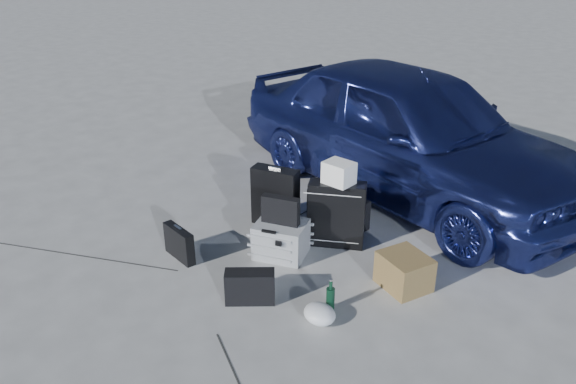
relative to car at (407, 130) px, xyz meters
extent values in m
plane|color=#ADADA8|center=(-0.42, -2.64, -0.78)|extent=(60.00, 60.00, 0.00)
imported|color=navy|center=(0.00, 0.00, 0.00)|extent=(4.93, 3.22, 1.56)
cube|color=#97999C|center=(-0.41, -2.08, -0.60)|extent=(0.56, 0.50, 0.35)
cube|color=black|center=(-0.42, -2.08, -0.29)|extent=(0.38, 0.17, 0.28)
cube|color=black|center=(-1.22, -2.68, -0.62)|extent=(0.43, 0.21, 0.33)
cube|color=black|center=(-0.82, -1.58, -0.45)|extent=(0.52, 0.25, 0.66)
cube|color=black|center=(-0.06, -1.60, -0.44)|extent=(0.60, 0.41, 0.68)
cube|color=white|center=(-0.06, -1.59, 0.01)|extent=(0.31, 0.26, 0.22)
cube|color=black|center=(-0.26, -1.19, -0.61)|extent=(0.73, 0.45, 0.34)
cube|color=white|center=(-0.25, -1.20, -0.41)|extent=(0.42, 0.32, 0.07)
cube|color=black|center=(-0.23, -1.19, -0.34)|extent=(0.31, 0.25, 0.06)
cube|color=olive|center=(0.82, -1.94, -0.62)|extent=(0.55, 0.52, 0.32)
ellipsoid|color=silver|center=(0.44, -2.79, -0.70)|extent=(0.33, 0.30, 0.16)
cube|color=black|center=(-0.21, -2.87, -0.63)|extent=(0.44, 0.37, 0.30)
cylinder|color=black|center=(0.43, -2.60, -0.63)|extent=(0.09, 0.09, 0.30)
camera|label=1|loc=(2.25, -6.07, 2.17)|focal=35.00mm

